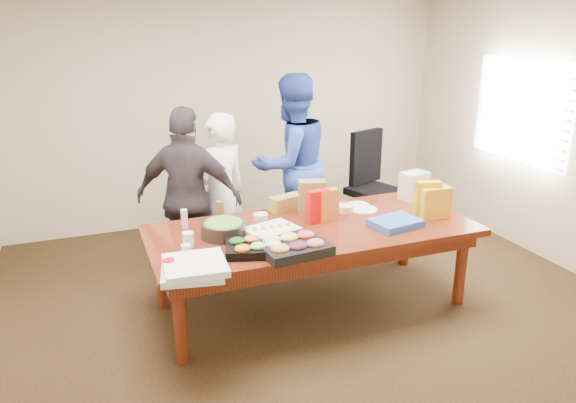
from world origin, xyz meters
name	(u,v)px	position (x,y,z in m)	size (l,w,h in m)	color
floor	(311,306)	(0.00, 0.00, -0.01)	(5.50, 5.00, 0.02)	#47301E
wall_back	(232,113)	(0.00, 2.50, 1.35)	(5.50, 0.04, 2.70)	beige
wall_front	(553,295)	(0.00, -2.50, 1.35)	(5.50, 0.04, 2.70)	beige
wall_right	(566,135)	(2.75, 0.00, 1.35)	(0.04, 5.00, 2.70)	beige
window_panel	(521,111)	(2.72, 0.60, 1.50)	(0.03, 1.40, 1.10)	white
window_blinds	(518,111)	(2.68, 0.60, 1.50)	(0.04, 1.36, 1.00)	beige
conference_table	(312,267)	(0.00, 0.00, 0.38)	(2.80, 1.20, 0.75)	#4C1C0F
office_chair	(374,187)	(1.36, 1.32, 0.58)	(0.59, 0.59, 1.16)	black
person_center	(220,195)	(-0.55, 0.99, 0.81)	(0.59, 0.39, 1.62)	white
person_right	(291,165)	(0.31, 1.28, 0.96)	(0.94, 0.73, 1.93)	#2840A4
person_left	(189,198)	(-0.89, 0.85, 0.86)	(1.01, 0.42, 1.72)	#2C252B
veggie_tray	(255,248)	(-0.62, -0.32, 0.78)	(0.44, 0.34, 0.07)	black
fruit_tray	(293,248)	(-0.35, -0.44, 0.79)	(0.51, 0.40, 0.08)	black
sheet_cake	(272,232)	(-0.39, -0.06, 0.79)	(0.41, 0.31, 0.07)	white
salad_bowl	(223,229)	(-0.77, 0.08, 0.81)	(0.37, 0.37, 0.12)	black
chip_bag_blue	(395,223)	(0.68, -0.23, 0.78)	(0.41, 0.31, 0.06)	blue
chip_bag_red	(318,206)	(0.09, 0.10, 0.90)	(0.20, 0.08, 0.29)	red
chip_bag_yellow	(428,199)	(1.07, -0.13, 0.92)	(0.22, 0.09, 0.33)	#DFAB06
chip_bag_orange	(328,205)	(0.19, 0.11, 0.89)	(0.19, 0.08, 0.29)	#C66726
mayo_jar	(317,202)	(0.22, 0.40, 0.82)	(0.09, 0.09, 0.14)	white
mustard_bottle	(321,201)	(0.26, 0.39, 0.84)	(0.06, 0.06, 0.17)	#D0E02B
dressing_bottle	(220,213)	(-0.72, 0.33, 0.86)	(0.07, 0.07, 0.22)	brown
ranch_bottle	(184,219)	(-1.03, 0.38, 0.83)	(0.06, 0.06, 0.17)	silver
banana_bunch	(322,202)	(0.31, 0.48, 0.79)	(0.25, 0.15, 0.08)	#F8FA0B
bread_loaf	(286,203)	(-0.04, 0.52, 0.82)	(0.33, 0.14, 0.13)	olive
kraft_bag	(312,197)	(0.14, 0.33, 0.91)	(0.24, 0.14, 0.31)	olive
red_cup	(169,267)	(-1.30, -0.46, 0.80)	(0.08, 0.08, 0.11)	red
clear_cup_a	(186,251)	(-1.13, -0.23, 0.80)	(0.07, 0.07, 0.10)	silver
clear_cup_b	(188,240)	(-1.08, -0.03, 0.81)	(0.09, 0.09, 0.12)	white
pizza_box_lower	(192,270)	(-1.15, -0.52, 0.77)	(0.43, 0.43, 0.05)	silver
pizza_box_upper	(195,265)	(-1.13, -0.55, 0.82)	(0.43, 0.43, 0.05)	white
plate_a	(363,209)	(0.62, 0.23, 0.76)	(0.27, 0.27, 0.02)	white
plate_b	(358,205)	(0.63, 0.36, 0.76)	(0.22, 0.22, 0.01)	white
dip_bowl_a	(345,208)	(0.44, 0.25, 0.78)	(0.16, 0.16, 0.06)	beige
dip_bowl_b	(261,217)	(-0.36, 0.34, 0.78)	(0.13, 0.13, 0.05)	silver
grocery_bag_white	(414,186)	(1.24, 0.34, 0.89)	(0.26, 0.18, 0.28)	silver
grocery_bag_yellow	(432,201)	(1.12, -0.13, 0.89)	(0.28, 0.19, 0.28)	gold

